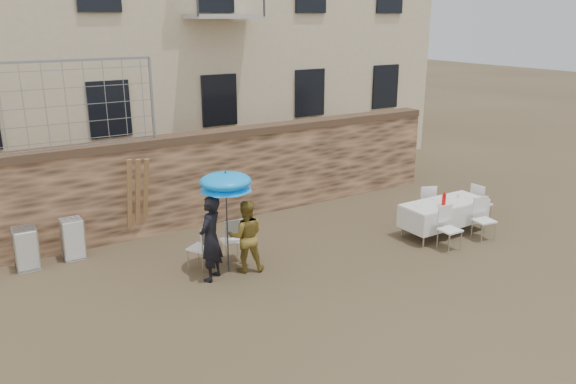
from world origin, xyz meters
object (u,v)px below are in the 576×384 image
banquet_table (445,204)px  table_chair_front_right (484,219)px  woman_dress (246,236)px  couple_chair_right (232,239)px  chair_stack_left (24,245)px  man_suit (211,239)px  table_chair_back (425,203)px  soda_bottle (444,200)px  chair_stack_right (71,236)px  umbrella (226,184)px  couple_chair_left (200,246)px  table_chair_side (481,203)px  table_chair_front_left (450,229)px

banquet_table → table_chair_front_right: (0.50, -0.75, -0.25)m
woman_dress → couple_chair_right: (-0.05, 0.55, -0.25)m
chair_stack_left → couple_chair_right: bearing=-28.4°
man_suit → couple_chair_right: size_ratio=1.74×
couple_chair_right → table_chair_back: bearing=-177.5°
soda_bottle → table_chair_back: soda_bottle is taller
table_chair_back → chair_stack_right: table_chair_back is taller
umbrella → table_chair_front_right: size_ratio=2.01×
woman_dress → couple_chair_left: (-0.75, 0.55, -0.25)m
banquet_table → couple_chair_left: bearing=167.9°
chair_stack_left → umbrella: bearing=-35.9°
couple_chair_right → soda_bottle: bearing=170.9°
table_chair_front_right → table_chair_side: (0.90, 0.85, 0.00)m
soda_bottle → couple_chair_left: bearing=165.9°
chair_stack_left → soda_bottle: bearing=-21.8°
couple_chair_right → chair_stack_left: size_ratio=1.04×
couple_chair_right → banquet_table: couple_chair_right is taller
man_suit → chair_stack_right: size_ratio=1.82×
umbrella → couple_chair_right: size_ratio=2.01×
couple_chair_left → banquet_table: 5.70m
umbrella → couple_chair_right: umbrella is taller
couple_chair_left → table_chair_front_right: 6.37m
man_suit → table_chair_back: bearing=142.0°
table_chair_front_right → chair_stack_right: (-8.12, 3.92, -0.02)m
couple_chair_left → table_chair_front_left: 5.33m
table_chair_side → soda_bottle: bearing=96.3°
man_suit → table_chair_front_left: man_suit is taller
soda_bottle → table_chair_back: bearing=67.2°
table_chair_back → man_suit: bearing=24.4°
table_chair_front_left → chair_stack_right: 8.04m
couple_chair_right → umbrella: bearing=63.3°
table_chair_back → table_chair_front_left: bearing=85.5°
man_suit → couple_chair_right: (0.70, 0.55, -0.36)m
soda_bottle → table_chair_front_left: soda_bottle is taller
table_chair_front_right → table_chair_side: 1.24m
chair_stack_right → table_chair_side: bearing=-18.8°
couple_chair_left → chair_stack_right: (-2.05, 1.98, -0.02)m
table_chair_front_right → couple_chair_right: bearing=169.3°
man_suit → table_chair_front_left: size_ratio=1.74×
chair_stack_right → table_chair_front_left: bearing=-29.2°
table_chair_front_right → couple_chair_left: bearing=171.4°
umbrella → soda_bottle: size_ratio=7.42×
table_chair_side → chair_stack_left: (-9.92, 3.07, -0.02)m
table_chair_front_left → umbrella: bearing=162.0°
table_chair_front_right → table_chair_side: same height
umbrella → couple_chair_right: 1.44m
table_chair_back → table_chair_side: (1.20, -0.70, 0.00)m
table_chair_back → table_chair_front_right: bearing=123.8°
man_suit → table_chair_side: size_ratio=1.74×
table_chair_front_left → chair_stack_right: size_ratio=1.04×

